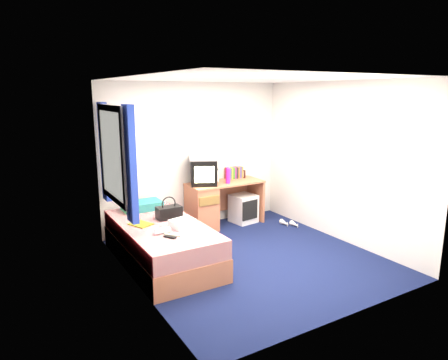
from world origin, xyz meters
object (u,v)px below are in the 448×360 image
picture_frame (242,174)px  white_heels (290,224)px  pink_water_bottle (228,176)px  aerosol_can (217,176)px  towel (182,223)px  crt_tv (204,172)px  magazine (141,224)px  vcr (203,157)px  bed (162,243)px  desk (210,204)px  storage_cube (243,208)px  remote_control (170,237)px  pillow (142,206)px  handbag (169,212)px  colour_swatch_fan (173,235)px  water_bottle (162,231)px

picture_frame → white_heels: size_ratio=0.38×
pink_water_bottle → white_heels: 1.35m
aerosol_can → towel: (-1.25, -1.28, -0.26)m
crt_tv → magazine: size_ratio=1.91×
vcr → magazine: (-1.37, -0.83, -0.66)m
bed → vcr: 1.74m
desk → towel: (-1.06, -1.19, 0.18)m
storage_cube → remote_control: (-1.98, -1.42, 0.31)m
towel → white_heels: bearing=13.3°
white_heels → remote_control: bearing=-162.2°
desk → aerosol_can: size_ratio=6.49×
remote_control → white_heels: bearing=-12.8°
desk → vcr: bearing=178.2°
desk → pillow: bearing=-171.9°
pillow → towel: pillow is taller
magazine → remote_control: size_ratio=1.75×
aerosol_can → white_heels: bearing=-37.0°
vcr → remote_control: bearing=-103.8°
handbag → colour_swatch_fan: handbag is taller
bed → aerosol_can: bearing=35.5°
water_bottle → white_heels: water_bottle is taller
vcr → pink_water_bottle: (0.39, -0.12, -0.34)m
bed → colour_swatch_fan: bearing=-94.5°
pillow → towel: (0.18, -1.01, -0.01)m
desk → storage_cube: desk is taller
pink_water_bottle → handbag: pink_water_bottle is taller
crt_tv → pink_water_bottle: crt_tv is taller
crt_tv → magazine: (-1.37, -0.83, -0.41)m
bed → magazine: size_ratio=7.14×
bed → handbag: (0.18, 0.16, 0.36)m
crt_tv → pink_water_bottle: (0.39, -0.12, -0.09)m
picture_frame → pink_water_bottle: (-0.45, -0.24, 0.05)m
picture_frame → colour_swatch_fan: 2.54m
remote_control → storage_cube: bearing=5.0°
colour_swatch_fan → remote_control: remote_control is taller
storage_cube → colour_swatch_fan: size_ratio=2.22×
bed → colour_swatch_fan: size_ratio=9.09×
colour_swatch_fan → water_bottle: bearing=127.0°
white_heels → picture_frame: bearing=120.3°
bed → water_bottle: size_ratio=10.00×
colour_swatch_fan → white_heels: (2.47, 0.75, -0.51)m
pink_water_bottle → handbag: size_ratio=0.72×
pillow → aerosol_can: (1.43, 0.27, 0.25)m
storage_cube → white_heels: (0.56, -0.61, -0.20)m
water_bottle → magazine: bearing=104.2°
towel → crt_tv: bearing=51.7°
magazine → pink_water_bottle: bearing=22.0°
aerosol_can → magazine: (-1.68, -0.92, -0.30)m
bed → vcr: bearing=39.6°
colour_swatch_fan → pillow: bearing=87.9°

